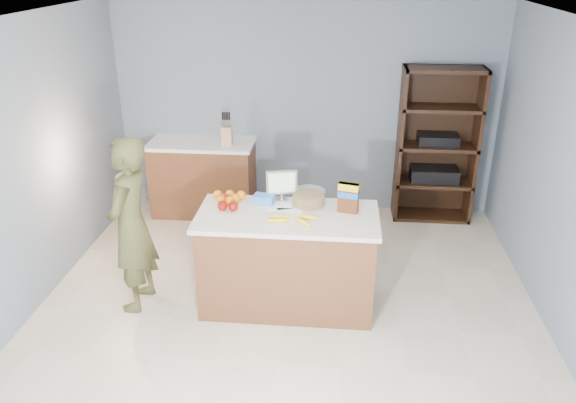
# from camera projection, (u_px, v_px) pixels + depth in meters

# --- Properties ---
(floor) EXTENTS (4.50, 5.00, 0.02)m
(floor) POSITION_uv_depth(u_px,v_px,m) (284.00, 322.00, 4.89)
(floor) COLOR beige
(floor) RESTS_ON ground
(walls) EXTENTS (4.52, 5.02, 2.51)m
(walls) POSITION_uv_depth(u_px,v_px,m) (284.00, 141.00, 4.21)
(walls) COLOR slate
(walls) RESTS_ON ground
(counter_peninsula) EXTENTS (1.56, 0.76, 0.90)m
(counter_peninsula) POSITION_uv_depth(u_px,v_px,m) (287.00, 264.00, 4.99)
(counter_peninsula) COLOR brown
(counter_peninsula) RESTS_ON ground
(back_cabinet) EXTENTS (1.24, 0.62, 0.90)m
(back_cabinet) POSITION_uv_depth(u_px,v_px,m) (204.00, 177.00, 6.80)
(back_cabinet) COLOR brown
(back_cabinet) RESTS_ON ground
(shelving_unit) EXTENTS (0.90, 0.40, 1.80)m
(shelving_unit) POSITION_uv_depth(u_px,v_px,m) (436.00, 148.00, 6.54)
(shelving_unit) COLOR black
(shelving_unit) RESTS_ON ground
(person) EXTENTS (0.41, 0.60, 1.58)m
(person) POSITION_uv_depth(u_px,v_px,m) (131.00, 225.00, 4.85)
(person) COLOR #454623
(person) RESTS_ON ground
(knife_block) EXTENTS (0.12, 0.10, 0.31)m
(knife_block) POSITION_uv_depth(u_px,v_px,m) (227.00, 135.00, 6.47)
(knife_block) COLOR tan
(knife_block) RESTS_ON back_cabinet
(envelopes) EXTENTS (0.34, 0.21, 0.00)m
(envelopes) POSITION_uv_depth(u_px,v_px,m) (284.00, 209.00, 4.89)
(envelopes) COLOR white
(envelopes) RESTS_ON counter_peninsula
(bananas) EXTENTS (0.44, 0.22, 0.04)m
(bananas) POSITION_uv_depth(u_px,v_px,m) (292.00, 219.00, 4.66)
(bananas) COLOR yellow
(bananas) RESTS_ON counter_peninsula
(apples) EXTENTS (0.18, 0.23, 0.09)m
(apples) POSITION_uv_depth(u_px,v_px,m) (227.00, 204.00, 4.89)
(apples) COLOR maroon
(apples) RESTS_ON counter_peninsula
(oranges) EXTENTS (0.30, 0.22, 0.08)m
(oranges) POSITION_uv_depth(u_px,v_px,m) (229.00, 197.00, 5.02)
(oranges) COLOR orange
(oranges) RESTS_ON counter_peninsula
(blue_carton) EXTENTS (0.20, 0.15, 0.08)m
(blue_carton) POSITION_uv_depth(u_px,v_px,m) (264.00, 199.00, 4.99)
(blue_carton) COLOR blue
(blue_carton) RESTS_ON counter_peninsula
(salad_bowl) EXTENTS (0.30, 0.30, 0.13)m
(salad_bowl) POSITION_uv_depth(u_px,v_px,m) (309.00, 198.00, 4.96)
(salad_bowl) COLOR #267219
(salad_bowl) RESTS_ON counter_peninsula
(tv) EXTENTS (0.28, 0.12, 0.28)m
(tv) POSITION_uv_depth(u_px,v_px,m) (282.00, 183.00, 5.01)
(tv) COLOR silver
(tv) RESTS_ON counter_peninsula
(cereal_box) EXTENTS (0.19, 0.11, 0.26)m
(cereal_box) POSITION_uv_depth(u_px,v_px,m) (348.00, 196.00, 4.78)
(cereal_box) COLOR #592B14
(cereal_box) RESTS_ON counter_peninsula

